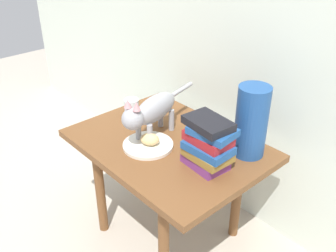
% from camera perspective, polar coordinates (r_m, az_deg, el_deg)
% --- Properties ---
extents(ground_plane, '(6.00, 6.00, 0.00)m').
position_cam_1_polar(ground_plane, '(1.97, 0.00, -15.15)').
color(ground_plane, '#B2A899').
extents(side_table, '(0.81, 0.60, 0.51)m').
position_cam_1_polar(side_table, '(1.68, 0.00, -4.36)').
color(side_table, brown).
rests_on(side_table, ground).
extents(plate, '(0.21, 0.21, 0.01)m').
position_cam_1_polar(plate, '(1.62, -2.96, -2.83)').
color(plate, silver).
rests_on(plate, side_table).
extents(bread_roll, '(0.10, 0.09, 0.05)m').
position_cam_1_polar(bread_roll, '(1.60, -2.70, -1.97)').
color(bread_roll, '#E0BC7A').
rests_on(bread_roll, plate).
extents(cat, '(0.16, 0.47, 0.23)m').
position_cam_1_polar(cat, '(1.62, -2.45, 2.27)').
color(cat, '#99999E').
rests_on(cat, side_table).
extents(book_stack, '(0.20, 0.15, 0.20)m').
position_cam_1_polar(book_stack, '(1.46, 5.96, -2.62)').
color(book_stack, '#72337A').
rests_on(book_stack, side_table).
extents(green_vase, '(0.13, 0.13, 0.29)m').
position_cam_1_polar(green_vase, '(1.54, 12.20, 0.65)').
color(green_vase, navy).
rests_on(green_vase, side_table).
extents(candle_jar, '(0.07, 0.07, 0.08)m').
position_cam_1_polar(candle_jar, '(1.85, -5.37, 2.60)').
color(candle_jar, silver).
rests_on(candle_jar, side_table).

